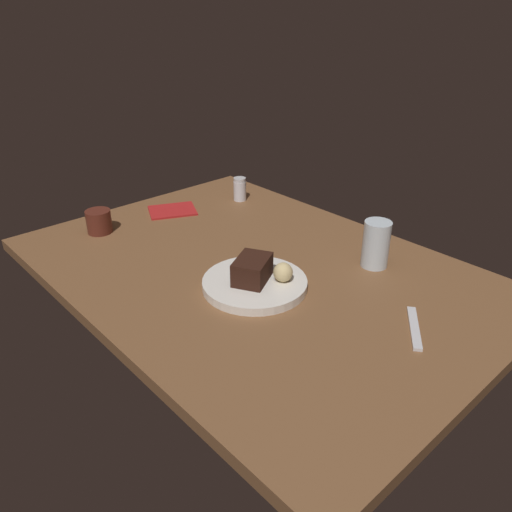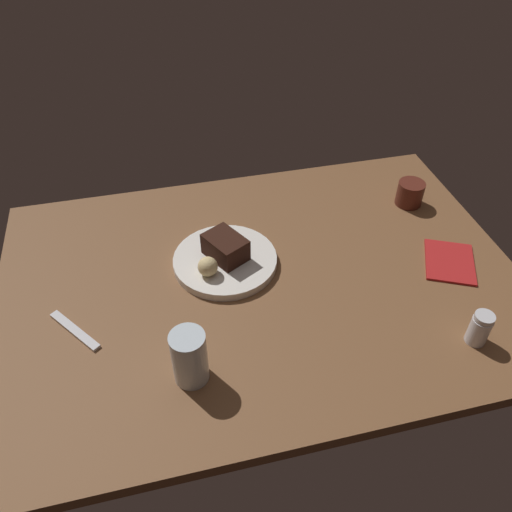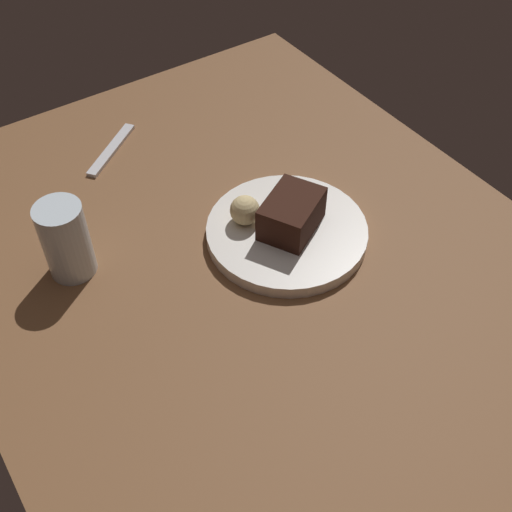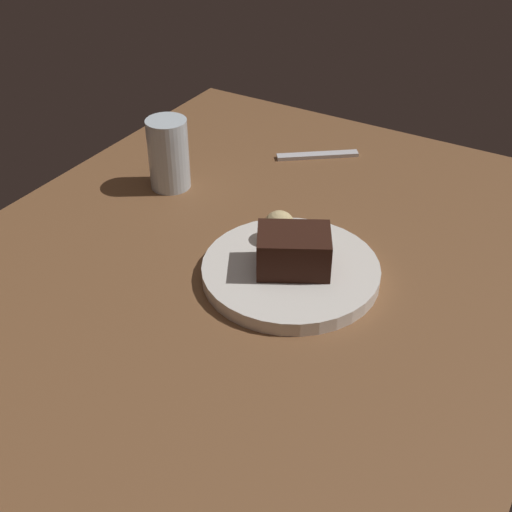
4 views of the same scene
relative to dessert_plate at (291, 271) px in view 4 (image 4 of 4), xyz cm
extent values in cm
cube|color=brown|center=(-7.32, 6.68, -2.52)|extent=(120.00, 84.00, 3.00)
cylinder|color=white|center=(0.00, 0.00, 0.00)|extent=(24.70, 24.70, 2.04)
cube|color=black|center=(-0.31, -0.49, 3.83)|extent=(11.00, 12.05, 5.62)
sphere|color=#DBC184|center=(4.75, 4.52, 3.31)|extent=(4.58, 4.58, 4.58)
cylinder|color=silver|center=(12.32, 29.75, 4.99)|extent=(6.79, 6.79, 12.02)
cube|color=silver|center=(34.65, 13.00, -0.67)|extent=(10.51, 13.03, 0.70)
camera|label=1|loc=(75.99, -68.93, 60.43)|focal=35.53mm
camera|label=2|loc=(13.77, 88.65, 83.10)|focal=35.94mm
camera|label=3|loc=(-55.30, 43.45, 70.07)|focal=45.39mm
camera|label=4|loc=(-66.67, -33.92, 55.82)|focal=47.19mm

